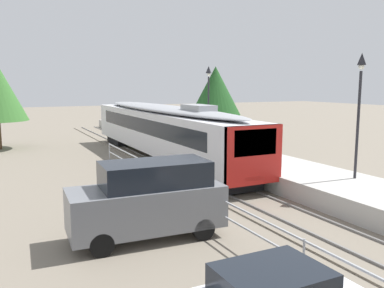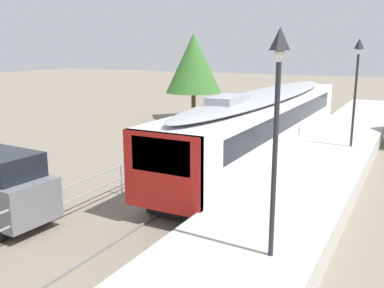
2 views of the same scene
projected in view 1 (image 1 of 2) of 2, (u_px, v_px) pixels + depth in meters
name	position (u px, v px, depth m)	size (l,w,h in m)	color
ground_plane	(161.00, 191.00, 18.82)	(160.00, 160.00, 0.00)	slate
track_rails	(216.00, 183.00, 20.14)	(3.20, 60.00, 0.14)	slate
commuter_train	(162.00, 128.00, 26.12)	(2.82, 20.99, 3.74)	silver
station_platform	(269.00, 169.00, 21.51)	(3.90, 60.00, 0.90)	#B7B5AD
platform_lamp_mid_platform	(360.00, 92.00, 16.94)	(0.34, 0.34, 5.35)	#232328
platform_lamp_far_end	(209.00, 89.00, 28.71)	(0.34, 0.34, 5.35)	#232328
carpark_fence	(304.00, 252.00, 9.70)	(0.06, 36.06, 1.25)	#9EA0A5
parked_van_grey	(149.00, 199.00, 12.86)	(5.00, 2.21, 2.51)	slate
tree_behind_station_far	(215.00, 91.00, 35.44)	(4.47, 4.47, 6.55)	brown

